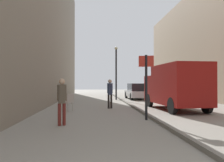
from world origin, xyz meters
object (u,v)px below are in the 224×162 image
at_px(pedestrian_mid_block, 110,92).
at_px(parked_car, 137,91).
at_px(cafe_chair_by_doorway, 69,101).
at_px(lamp_post, 116,69).
at_px(cafe_chair_near_window, 68,96).
at_px(delivery_van, 175,86).
at_px(pedestrian_main_foreground, 62,98).
at_px(street_sign_post, 146,81).

bearing_deg(pedestrian_mid_block, parked_car, 50.54).
xyz_separation_m(parked_car, cafe_chair_by_doorway, (-5.36, -8.94, -0.17)).
distance_m(pedestrian_mid_block, cafe_chair_by_doorway, 2.58).
relative_size(lamp_post, cafe_chair_near_window, 5.06).
relative_size(delivery_van, cafe_chair_by_doorway, 5.48).
bearing_deg(delivery_van, pedestrian_main_foreground, -146.71).
height_order(lamp_post, cafe_chair_by_doorway, lamp_post).
height_order(pedestrian_main_foreground, lamp_post, lamp_post).
height_order(delivery_van, cafe_chair_by_doorway, delivery_van).
xyz_separation_m(delivery_van, cafe_chair_by_doorway, (-5.79, -0.23, -0.77)).
relative_size(pedestrian_mid_block, delivery_van, 0.33).
height_order(pedestrian_main_foreground, cafe_chair_near_window, pedestrian_main_foreground).
relative_size(pedestrian_mid_block, street_sign_post, 0.65).
height_order(delivery_van, lamp_post, lamp_post).
xyz_separation_m(delivery_van, lamp_post, (-2.48, 8.07, 1.41)).
height_order(cafe_chair_near_window, cafe_chair_by_doorway, same).
bearing_deg(cafe_chair_by_doorway, pedestrian_main_foreground, -135.19).
bearing_deg(street_sign_post, lamp_post, -74.06).
height_order(pedestrian_main_foreground, pedestrian_mid_block, pedestrian_mid_block).
relative_size(street_sign_post, cafe_chair_by_doorway, 2.77).
bearing_deg(parked_car, lamp_post, -163.39).
bearing_deg(lamp_post, cafe_chair_by_doorway, -111.70).
xyz_separation_m(delivery_van, cafe_chair_near_window, (-6.38, 4.57, -0.77)).
relative_size(pedestrian_main_foreground, parked_car, 0.39).
bearing_deg(street_sign_post, delivery_van, -110.39).
bearing_deg(cafe_chair_by_doorway, delivery_van, -45.68).
relative_size(lamp_post, cafe_chair_by_doorway, 5.06).
height_order(pedestrian_mid_block, cafe_chair_near_window, pedestrian_mid_block).
bearing_deg(cafe_chair_near_window, parked_car, 118.90).
relative_size(delivery_van, street_sign_post, 1.98).
bearing_deg(cafe_chair_by_doorway, pedestrian_mid_block, -19.73).
bearing_deg(parked_car, delivery_van, -87.88).
distance_m(cafe_chair_near_window, cafe_chair_by_doorway, 4.84).
relative_size(delivery_van, lamp_post, 1.08).
xyz_separation_m(pedestrian_main_foreground, parked_car, (5.17, 12.95, -0.23)).
relative_size(pedestrian_mid_block, cafe_chair_near_window, 1.80).
height_order(pedestrian_mid_block, cafe_chair_by_doorway, pedestrian_mid_block).
bearing_deg(pedestrian_main_foreground, cafe_chair_by_doorway, -105.82).
xyz_separation_m(pedestrian_mid_block, street_sign_post, (1.15, -4.28, 0.57)).
xyz_separation_m(delivery_van, parked_car, (-0.43, 8.71, -0.60)).
xyz_separation_m(street_sign_post, lamp_post, (-0.09, 11.38, 1.18)).
xyz_separation_m(pedestrian_main_foreground, street_sign_post, (3.20, 0.93, 0.60)).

